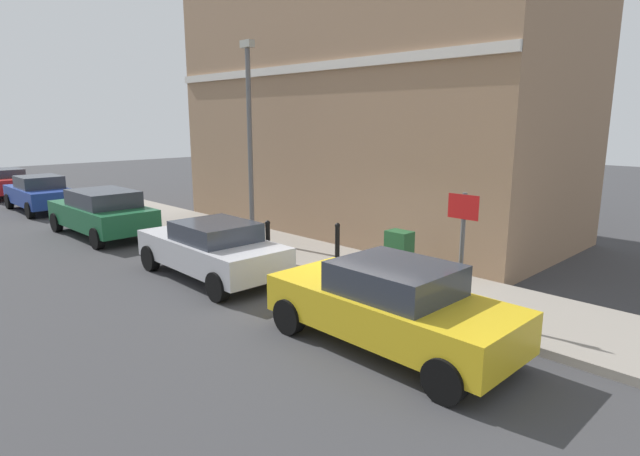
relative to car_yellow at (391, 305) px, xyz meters
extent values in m
plane|color=#38383A|center=(0.94, 2.03, -0.75)|extent=(80.00, 80.00, 0.00)
cube|color=gray|center=(2.79, 8.03, -0.68)|extent=(2.70, 30.00, 0.15)
cube|color=#937256|center=(7.16, 6.50, 3.50)|extent=(6.04, 12.93, 8.50)
cube|color=silver|center=(4.10, 6.50, 4.42)|extent=(0.12, 12.93, 0.24)
cube|color=gold|center=(0.00, 0.02, -0.10)|extent=(1.76, 4.26, 0.65)
cube|color=#2D333D|center=(0.00, -0.08, 0.46)|extent=(1.54, 1.85, 0.51)
cylinder|color=black|center=(-0.80, 1.60, -0.43)|extent=(0.23, 0.64, 0.64)
cylinder|color=black|center=(0.83, 1.59, -0.43)|extent=(0.23, 0.64, 0.64)
cylinder|color=black|center=(-0.83, -1.55, -0.43)|extent=(0.23, 0.64, 0.64)
cylinder|color=black|center=(0.80, -1.56, -0.43)|extent=(0.23, 0.64, 0.64)
cube|color=#B7B7BC|center=(0.07, 5.40, -0.11)|extent=(1.82, 4.24, 0.64)
cube|color=#2D333D|center=(0.06, 5.17, 0.41)|extent=(1.56, 1.83, 0.45)
cylinder|color=black|center=(-0.70, 6.97, -0.43)|extent=(0.24, 0.65, 0.64)
cylinder|color=black|center=(0.92, 6.93, -0.43)|extent=(0.24, 0.65, 0.64)
cylinder|color=black|center=(-0.78, 3.87, -0.43)|extent=(0.24, 0.65, 0.64)
cylinder|color=black|center=(0.84, 3.84, -0.43)|extent=(0.24, 0.65, 0.64)
cube|color=#195933|center=(0.06, 11.78, -0.09)|extent=(1.86, 4.47, 0.69)
cube|color=#2D333D|center=(0.06, 11.54, 0.50)|extent=(1.62, 2.29, 0.52)
cylinder|color=black|center=(-0.82, 13.45, -0.43)|extent=(0.22, 0.64, 0.64)
cylinder|color=black|center=(0.91, 13.46, -0.43)|extent=(0.22, 0.64, 0.64)
cylinder|color=black|center=(-0.79, 10.09, -0.43)|extent=(0.22, 0.64, 0.64)
cylinder|color=black|center=(0.93, 10.10, -0.43)|extent=(0.22, 0.64, 0.64)
cube|color=navy|center=(0.11, 18.21, -0.10)|extent=(1.78, 4.18, 0.66)
cube|color=#2D333D|center=(0.11, 18.10, 0.46)|extent=(1.54, 1.78, 0.51)
cylinder|color=black|center=(-0.67, 19.75, -0.43)|extent=(0.23, 0.64, 0.64)
cylinder|color=black|center=(0.94, 19.72, -0.43)|extent=(0.23, 0.64, 0.64)
cylinder|color=black|center=(-0.72, 16.70, -0.43)|extent=(0.23, 0.64, 0.64)
cylinder|color=black|center=(0.89, 16.67, -0.43)|extent=(0.23, 0.64, 0.64)
cube|color=maroon|center=(0.11, 23.67, -0.09)|extent=(1.79, 4.05, 0.68)
cube|color=#2D333D|center=(0.11, 23.54, 0.43)|extent=(1.55, 1.79, 0.40)
cylinder|color=black|center=(0.95, 25.12, -0.43)|extent=(0.23, 0.64, 0.64)
cylinder|color=black|center=(0.91, 22.19, -0.43)|extent=(0.23, 0.64, 0.64)
cube|color=#1E4C28|center=(2.62, 1.80, -0.03)|extent=(0.40, 0.55, 1.15)
cube|color=#333333|center=(2.62, 1.80, -0.56)|extent=(0.46, 0.61, 0.08)
cylinder|color=black|center=(2.72, 3.78, -0.13)|extent=(0.12, 0.12, 0.95)
sphere|color=black|center=(2.72, 3.78, 0.37)|extent=(0.14, 0.14, 0.14)
cylinder|color=black|center=(1.69, 5.26, -0.13)|extent=(0.12, 0.12, 0.95)
sphere|color=black|center=(1.69, 5.26, 0.37)|extent=(0.14, 0.14, 0.14)
cylinder|color=#59595B|center=(1.71, -0.25, 0.55)|extent=(0.08, 0.08, 2.30)
cube|color=white|center=(1.69, -0.25, 1.45)|extent=(0.03, 0.56, 0.40)
cube|color=red|center=(1.68, -0.25, 1.45)|extent=(0.01, 0.60, 0.44)
cylinder|color=#59595B|center=(2.70, 7.25, 2.15)|extent=(0.14, 0.14, 5.50)
cube|color=#A5A599|center=(2.70, 7.25, 5.02)|extent=(0.20, 0.44, 0.20)
camera|label=1|loc=(-6.38, -4.82, 2.95)|focal=28.78mm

